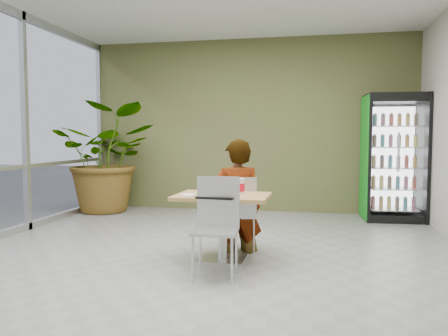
{
  "coord_description": "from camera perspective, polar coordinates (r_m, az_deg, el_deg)",
  "views": [
    {
      "loc": [
        1.14,
        -4.61,
        1.38
      ],
      "look_at": [
        0.1,
        0.66,
        1.0
      ],
      "focal_mm": 35.0,
      "sensor_mm": 36.0,
      "label": 1
    }
  ],
  "objects": [
    {
      "name": "dining_table",
      "position": [
        4.83,
        -0.22,
        -5.99
      ],
      "size": [
        1.03,
        0.73,
        0.75
      ],
      "rotation": [
        0.0,
        0.0,
        -0.02
      ],
      "color": "tan",
      "rests_on": "ground"
    },
    {
      "name": "potted_plant",
      "position": [
        8.37,
        -14.91,
        1.28
      ],
      "size": [
        2.07,
        1.88,
        2.0
      ],
      "primitive_type": "imported",
      "rotation": [
        0.0,
        0.0,
        0.2
      ],
      "color": "#2C6628",
      "rests_on": "ground"
    },
    {
      "name": "room_envelope",
      "position": [
        4.75,
        -2.7,
        6.71
      ],
      "size": [
        6.0,
        7.0,
        3.2
      ],
      "primitive_type": null,
      "color": "#B8B3A6",
      "rests_on": "ground"
    },
    {
      "name": "seated_woman",
      "position": [
        5.29,
        1.7,
        -5.23
      ],
      "size": [
        0.7,
        0.55,
        1.66
      ],
      "primitive_type": "imported",
      "rotation": [
        0.0,
        0.0,
        3.42
      ],
      "color": "black",
      "rests_on": "ground"
    },
    {
      "name": "chair_far",
      "position": [
        5.24,
        1.91,
        -5.24
      ],
      "size": [
        0.5,
        0.5,
        0.91
      ],
      "rotation": [
        0.0,
        0.0,
        3.42
      ],
      "color": "#B8BABD",
      "rests_on": "ground"
    },
    {
      "name": "napkin_stack",
      "position": [
        4.68,
        -4.72,
        -3.57
      ],
      "size": [
        0.17,
        0.17,
        0.02
      ],
      "primitive_type": "cube",
      "rotation": [
        0.0,
        0.0,
        -0.19
      ],
      "color": "silver",
      "rests_on": "dining_table"
    },
    {
      "name": "soda_cup",
      "position": [
        4.83,
        2.15,
        -2.44
      ],
      "size": [
        0.1,
        0.1,
        0.17
      ],
      "color": "silver",
      "rests_on": "dining_table"
    },
    {
      "name": "pizza_plate",
      "position": [
        4.84,
        -0.01,
        -3.22
      ],
      "size": [
        0.36,
        0.33,
        0.03
      ],
      "color": "silver",
      "rests_on": "dining_table"
    },
    {
      "name": "cafeteria_tray",
      "position": [
        4.54,
        -0.8,
        -3.77
      ],
      "size": [
        0.43,
        0.33,
        0.02
      ],
      "primitive_type": "cube",
      "rotation": [
        0.0,
        0.0,
        -0.11
      ],
      "color": "black",
      "rests_on": "dining_table"
    },
    {
      "name": "beverage_fridge",
      "position": [
        7.76,
        21.27,
        1.28
      ],
      "size": [
        0.99,
        0.78,
        2.09
      ],
      "rotation": [
        0.0,
        0.0,
        0.06
      ],
      "color": "black",
      "rests_on": "ground"
    },
    {
      "name": "ground",
      "position": [
        4.94,
        -2.64,
        -12.17
      ],
      "size": [
        7.0,
        7.0,
        0.0
      ],
      "primitive_type": "plane",
      "color": "gray",
      "rests_on": "ground"
    },
    {
      "name": "chair_near",
      "position": [
        4.37,
        -0.95,
        -6.55
      ],
      "size": [
        0.46,
        0.46,
        0.98
      ],
      "rotation": [
        0.0,
        0.0,
        0.06
      ],
      "color": "#B8BABD",
      "rests_on": "ground"
    }
  ]
}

